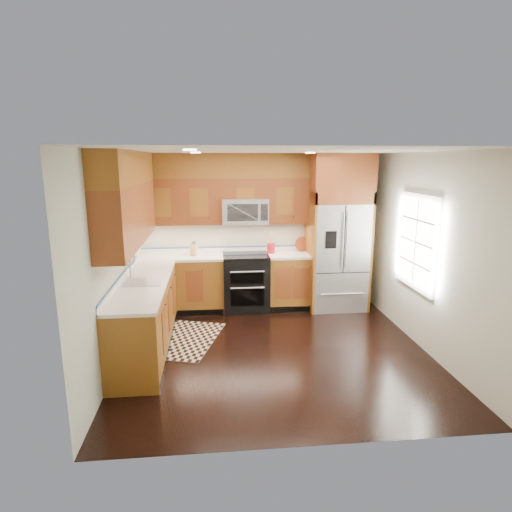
{
  "coord_description": "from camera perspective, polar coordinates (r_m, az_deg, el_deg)",
  "views": [
    {
      "loc": [
        -0.79,
        -5.27,
        2.49
      ],
      "look_at": [
        -0.19,
        0.6,
        1.16
      ],
      "focal_mm": 30.0,
      "sensor_mm": 36.0,
      "label": 1
    }
  ],
  "objects": [
    {
      "name": "countertop",
      "position": [
        6.49,
        -8.34,
        -1.47
      ],
      "size": [
        2.86,
        3.01,
        0.04
      ],
      "color": "white",
      "rests_on": "base_cabinets"
    },
    {
      "name": "base_cabinets",
      "position": [
        6.52,
        -9.5,
        -5.75
      ],
      "size": [
        2.85,
        3.0,
        0.9
      ],
      "color": "brown",
      "rests_on": "ground"
    },
    {
      "name": "utensil_crock",
      "position": [
        7.26,
        2.01,
        1.39
      ],
      "size": [
        0.14,
        0.14,
        0.37
      ],
      "color": "#AB1524",
      "rests_on": "countertop"
    },
    {
      "name": "refrigerator",
      "position": [
        7.31,
        10.85,
        3.11
      ],
      "size": [
        0.98,
        0.75,
        2.6
      ],
      "color": "#B2B2B7",
      "rests_on": "ground"
    },
    {
      "name": "sink_faucet",
      "position": [
        5.78,
        -15.09,
        -2.79
      ],
      "size": [
        0.54,
        0.44,
        0.37
      ],
      "color": "#B2B2B7",
      "rests_on": "countertop"
    },
    {
      "name": "knife_block",
      "position": [
        7.15,
        -8.3,
        0.85
      ],
      "size": [
        0.12,
        0.14,
        0.24
      ],
      "color": "tan",
      "rests_on": "countertop"
    },
    {
      "name": "window",
      "position": [
        6.23,
        20.63,
        1.77
      ],
      "size": [
        0.04,
        1.1,
        1.3
      ],
      "color": "white",
      "rests_on": "ground"
    },
    {
      "name": "wall_left",
      "position": [
        5.54,
        -18.34,
        -0.39
      ],
      "size": [
        0.02,
        4.0,
        2.6
      ],
      "primitive_type": "cube",
      "color": "#B2B8A6",
      "rests_on": "ground"
    },
    {
      "name": "range",
      "position": [
        7.25,
        -1.36,
        -3.51
      ],
      "size": [
        0.76,
        0.67,
        0.95
      ],
      "color": "black",
      "rests_on": "ground"
    },
    {
      "name": "wall_back",
      "position": [
        7.41,
        0.33,
        3.44
      ],
      "size": [
        4.0,
        0.02,
        2.6
      ],
      "primitive_type": "cube",
      "color": "#B2B8A6",
      "rests_on": "ground"
    },
    {
      "name": "rug",
      "position": [
        6.25,
        -9.31,
        -10.91
      ],
      "size": [
        1.15,
        1.51,
        0.01
      ],
      "primitive_type": "cube",
      "rotation": [
        0.0,
        0.0,
        -0.29
      ],
      "color": "black",
      "rests_on": "ground"
    },
    {
      "name": "wall_right",
      "position": [
        6.08,
        21.57,
        0.49
      ],
      "size": [
        0.02,
        4.0,
        2.6
      ],
      "primitive_type": "cube",
      "color": "#B2B8A6",
      "rests_on": "ground"
    },
    {
      "name": "microwave",
      "position": [
        7.14,
        -1.5,
        6.0
      ],
      "size": [
        0.76,
        0.4,
        0.42
      ],
      "color": "#B2B2B7",
      "rests_on": "ground"
    },
    {
      "name": "cutting_board",
      "position": [
        7.47,
        6.17,
        0.69
      ],
      "size": [
        0.3,
        0.3,
        0.02
      ],
      "primitive_type": "cylinder",
      "rotation": [
        0.0,
        0.0,
        0.16
      ],
      "color": "brown",
      "rests_on": "countertop"
    },
    {
      "name": "ground",
      "position": [
        5.88,
        2.45,
        -12.37
      ],
      "size": [
        4.0,
        4.0,
        0.0
      ],
      "primitive_type": "plane",
      "color": "black",
      "rests_on": "ground"
    },
    {
      "name": "upper_cabinets",
      "position": [
        6.39,
        -9.19,
        8.34
      ],
      "size": [
        2.85,
        3.0,
        1.15
      ],
      "color": "brown",
      "rests_on": "ground"
    }
  ]
}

